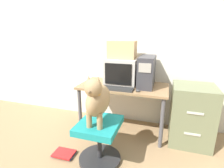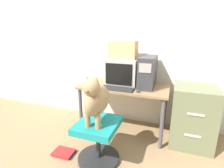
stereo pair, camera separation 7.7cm
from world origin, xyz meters
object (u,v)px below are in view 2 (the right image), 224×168
at_px(dog, 96,99).
at_px(cardboard_box, 123,50).
at_px(filing_cabinet, 193,116).
at_px(office_chair, 98,138).
at_px(book_stack_floor, 64,152).
at_px(pc_tower, 148,72).
at_px(crt_monitor, 123,71).
at_px(keyboard, 116,88).

xyz_separation_m(dog, cardboard_box, (0.03, 0.85, 0.43)).
bearing_deg(filing_cabinet, office_chair, -144.58).
relative_size(dog, filing_cabinet, 0.69).
bearing_deg(dog, cardboard_box, 87.77).
xyz_separation_m(dog, book_stack_floor, (-0.45, -0.03, -0.75)).
bearing_deg(dog, pc_tower, 64.22).
xyz_separation_m(pc_tower, filing_cabinet, (0.62, -0.07, -0.52)).
distance_m(crt_monitor, pc_tower, 0.36).
distance_m(crt_monitor, office_chair, 1.02).
height_order(crt_monitor, book_stack_floor, crt_monitor).
height_order(pc_tower, dog, pc_tower).
bearing_deg(dog, book_stack_floor, -176.26).
bearing_deg(cardboard_box, pc_tower, -4.85).
distance_m(filing_cabinet, cardboard_box, 1.27).
xyz_separation_m(pc_tower, cardboard_box, (-0.36, 0.03, 0.28)).
relative_size(office_chair, dog, 0.91).
distance_m(keyboard, book_stack_floor, 1.03).
height_order(keyboard, filing_cabinet, filing_cabinet).
distance_m(pc_tower, filing_cabinet, 0.81).
height_order(filing_cabinet, cardboard_box, cardboard_box).
relative_size(keyboard, office_chair, 0.93).
relative_size(crt_monitor, cardboard_box, 1.18).
relative_size(office_chair, filing_cabinet, 0.63).
height_order(crt_monitor, dog, crt_monitor).
xyz_separation_m(crt_monitor, filing_cabinet, (0.98, -0.10, -0.50)).
bearing_deg(keyboard, filing_cabinet, 11.71).
relative_size(pc_tower, dog, 0.86).
xyz_separation_m(crt_monitor, keyboard, (0.00, -0.30, -0.17)).
relative_size(keyboard, filing_cabinet, 0.59).
bearing_deg(cardboard_box, book_stack_floor, -118.69).
distance_m(pc_tower, office_chair, 1.08).
distance_m(cardboard_box, book_stack_floor, 1.55).
bearing_deg(filing_cabinet, keyboard, -168.29).
bearing_deg(book_stack_floor, cardboard_box, 61.31).
bearing_deg(pc_tower, cardboard_box, 175.15).
bearing_deg(crt_monitor, cardboard_box, 90.00).
height_order(office_chair, dog, dog).
xyz_separation_m(crt_monitor, cardboard_box, (0.00, 0.00, 0.31)).
bearing_deg(book_stack_floor, crt_monitor, 61.20).
bearing_deg(cardboard_box, crt_monitor, -90.00).
bearing_deg(keyboard, crt_monitor, 90.11).
bearing_deg(filing_cabinet, dog, -143.60).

